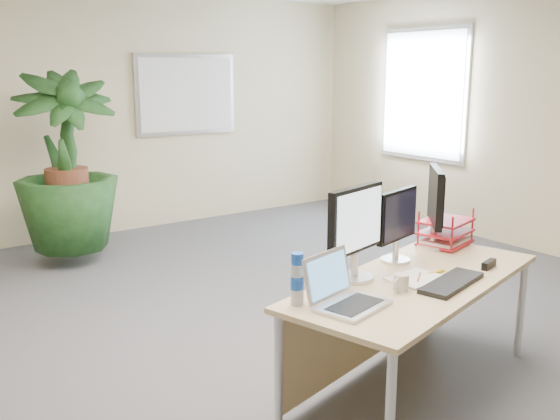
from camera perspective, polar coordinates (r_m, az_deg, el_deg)
floor at (r=4.06m, az=2.95°, el=-14.22°), size 8.00×8.00×0.00m
back_wall at (r=7.21m, az=-17.25°, el=8.26°), size 7.00×0.04×2.70m
whiteboard at (r=7.63m, az=-8.57°, el=10.40°), size 1.30×0.04×0.95m
window at (r=7.69m, az=12.94°, el=10.24°), size 0.04×1.30×1.55m
desk at (r=3.72m, az=10.98°, el=-7.93°), size 1.91×1.18×0.68m
floor_plant at (r=6.25m, az=-18.84°, el=2.00°), size 0.91×0.91×1.50m
monitor_left at (r=3.47m, az=6.94°, el=-1.55°), size 0.47×0.22×0.53m
monitor_right at (r=3.85m, az=10.67°, el=-0.98°), size 0.40×0.18×0.45m
monitor_dark at (r=4.21m, az=14.03°, el=0.67°), size 0.35×0.38×0.53m
laptop at (r=3.16m, az=5.75°, el=-7.58°), size 0.42×0.39×0.26m
keyboard at (r=3.56m, az=15.43°, el=-6.43°), size 0.52×0.29×0.03m
coffee_mug at (r=3.40m, az=10.98°, el=-6.53°), size 0.12×0.08×0.09m
spiral_notebook at (r=3.61m, az=12.32°, el=-6.14°), size 0.32×0.25×0.01m
orange_pen at (r=3.61m, az=12.59°, el=-6.00°), size 0.12×0.09×0.01m
yellow_highlighter at (r=3.74m, az=14.08°, el=-5.55°), size 0.13×0.02×0.02m
water_bottle at (r=3.13m, az=1.58°, el=-6.42°), size 0.07×0.07×0.27m
letter_tray at (r=4.34m, az=14.87°, el=-2.12°), size 0.41×0.35×0.17m
stapler at (r=3.92m, az=18.55°, el=-4.74°), size 0.14×0.07×0.05m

